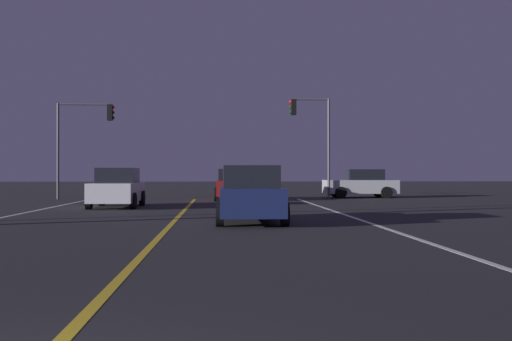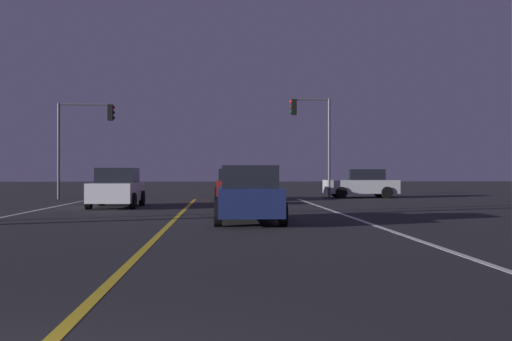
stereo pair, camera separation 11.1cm
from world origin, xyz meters
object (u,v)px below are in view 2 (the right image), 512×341
object	(u,v)px
car_ahead_far	(233,185)
car_lead_same_lane	(249,195)
traffic_light_near_right	(311,125)
traffic_light_near_left	(86,128)
car_crossing_side	(362,184)
car_oncoming	(117,188)

from	to	relation	value
car_ahead_far	car_lead_same_lane	xyz separation A→B (m)	(0.18, -14.92, 0.00)
car_lead_same_lane	traffic_light_near_right	world-z (taller)	traffic_light_near_right
car_lead_same_lane	traffic_light_near_left	world-z (taller)	traffic_light_near_left
car_lead_same_lane	car_crossing_side	size ratio (longest dim) A/B	1.00
car_crossing_side	traffic_light_near_right	world-z (taller)	traffic_light_near_right
car_ahead_far	traffic_light_near_right	xyz separation A→B (m)	(4.53, 1.49, 3.41)
car_lead_same_lane	car_ahead_far	bearing A→B (deg)	0.68
car_crossing_side	car_oncoming	size ratio (longest dim) A/B	1.00
car_ahead_far	car_crossing_side	xyz separation A→B (m)	(7.74, 2.57, 0.00)
traffic_light_near_right	traffic_light_near_left	bearing A→B (deg)	0.00
traffic_light_near_left	car_crossing_side	bearing A→B (deg)	3.87
car_ahead_far	traffic_light_near_right	size ratio (longest dim) A/B	0.74
traffic_light_near_right	traffic_light_near_left	xyz separation A→B (m)	(-12.85, -0.00, -0.21)
car_ahead_far	traffic_light_near_left	xyz separation A→B (m)	(-8.32, 1.49, 3.20)
car_ahead_far	car_crossing_side	bearing A→B (deg)	-71.62
traffic_light_near_left	car_lead_same_lane	bearing A→B (deg)	-62.63
car_ahead_far	car_oncoming	distance (m)	8.40
car_lead_same_lane	car_oncoming	distance (m)	9.85
car_ahead_far	traffic_light_near_left	world-z (taller)	traffic_light_near_left
car_ahead_far	traffic_light_near_left	bearing A→B (deg)	79.87
car_lead_same_lane	car_oncoming	xyz separation A→B (m)	(-5.33, 8.28, 0.00)
car_ahead_far	traffic_light_near_left	distance (m)	9.03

